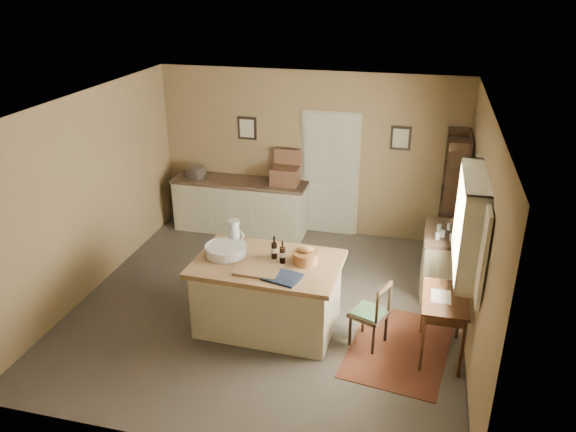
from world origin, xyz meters
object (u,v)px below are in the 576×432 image
sideboard (241,204)px  desk_chair (369,314)px  right_cabinet (442,261)px  shelving_unit (456,199)px  work_island (267,292)px  writing_desk (444,305)px

sideboard → desk_chair: 3.67m
right_cabinet → shelving_unit: (0.15, 1.04, 0.52)m
right_cabinet → shelving_unit: bearing=81.7°
sideboard → desk_chair: size_ratio=2.74×
desk_chair → right_cabinet: 1.69m
desk_chair → shelving_unit: size_ratio=0.42×
work_island → shelving_unit: bearing=49.3°
writing_desk → shelving_unit: bearing=86.6°
sideboard → shelving_unit: 3.49m
shelving_unit → sideboard: bearing=176.7°
desk_chair → right_cabinet: right_cabinet is taller
sideboard → right_cabinet: sideboard is taller
work_island → right_cabinet: (2.09, 1.41, -0.02)m
sideboard → desk_chair: bearing=-47.7°
right_cabinet → shelving_unit: shelving_unit is taller
work_island → right_cabinet: bearing=35.7°
shelving_unit → desk_chair: bearing=-111.4°
sideboard → desk_chair: sideboard is taller
writing_desk → desk_chair: desk_chair is taller
writing_desk → shelving_unit: shelving_unit is taller
writing_desk → right_cabinet: right_cabinet is taller
writing_desk → right_cabinet: (-0.00, 1.48, -0.21)m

